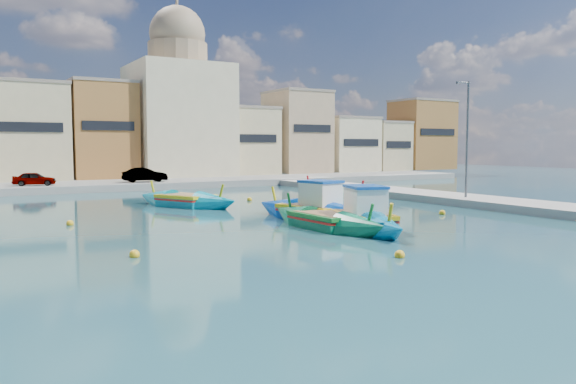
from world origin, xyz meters
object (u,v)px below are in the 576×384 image
object	(u,v)px
luzzu_cyan_mid	(333,196)
luzzu_green	(186,202)
church_block	(178,104)
luzzu_blue_cabin	(314,212)
luzzu_turquoise_cabin	(361,220)
quay_street_lamp	(467,138)
luzzu_blue_south	(326,223)

from	to	relation	value
luzzu_cyan_mid	luzzu_green	world-z (taller)	luzzu_cyan_mid
church_block	luzzu_blue_cabin	size ratio (longest dim) A/B	2.07
luzzu_turquoise_cabin	luzzu_blue_cabin	world-z (taller)	luzzu_blue_cabin
quay_street_lamp	luzzu_green	size ratio (longest dim) A/B	0.94
luzzu_turquoise_cabin	luzzu_cyan_mid	xyz separation A→B (m)	(6.50, 11.61, -0.08)
luzzu_turquoise_cabin	luzzu_blue_cabin	bearing A→B (deg)	95.09
quay_street_lamp	luzzu_turquoise_cabin	bearing A→B (deg)	-158.60
luzzu_green	luzzu_blue_cabin	bearing A→B (deg)	-69.63
luzzu_cyan_mid	church_block	bearing A→B (deg)	93.57
quay_street_lamp	luzzu_turquoise_cabin	size ratio (longest dim) A/B	0.81
church_block	quay_street_lamp	bearing A→B (deg)	-77.65
church_block	quay_street_lamp	distance (m)	35.04
luzzu_blue_south	quay_street_lamp	bearing A→B (deg)	16.38
quay_street_lamp	luzzu_blue_south	xyz separation A→B (m)	(-13.76, -4.05, -4.07)
luzzu_cyan_mid	luzzu_blue_south	distance (m)	13.49
church_block	quay_street_lamp	xyz separation A→B (m)	(7.44, -34.00, -4.07)
luzzu_blue_cabin	luzzu_blue_south	distance (m)	3.07
quay_street_lamp	luzzu_green	xyz separation A→B (m)	(-16.12, 8.35, -4.05)
church_block	luzzu_blue_cabin	world-z (taller)	church_block
luzzu_cyan_mid	luzzu_blue_south	xyz separation A→B (m)	(-8.01, -10.85, -0.03)
luzzu_cyan_mid	luzzu_green	size ratio (longest dim) A/B	1.12
luzzu_blue_cabin	luzzu_green	xyz separation A→B (m)	(-3.55, 9.57, -0.10)
luzzu_green	luzzu_blue_south	distance (m)	12.62
luzzu_green	quay_street_lamp	bearing A→B (deg)	-27.39
luzzu_blue_south	luzzu_turquoise_cabin	bearing A→B (deg)	-26.41
quay_street_lamp	luzzu_blue_south	size ratio (longest dim) A/B	0.90
luzzu_green	luzzu_blue_south	world-z (taller)	luzzu_green
luzzu_cyan_mid	luzzu_blue_south	bearing A→B (deg)	-126.44
church_block	luzzu_green	bearing A→B (deg)	-108.69
church_block	luzzu_turquoise_cabin	bearing A→B (deg)	-97.06
luzzu_turquoise_cabin	luzzu_blue_south	size ratio (longest dim) A/B	1.12
church_block	luzzu_blue_south	size ratio (longest dim) A/B	2.16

